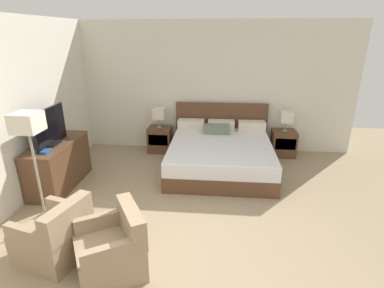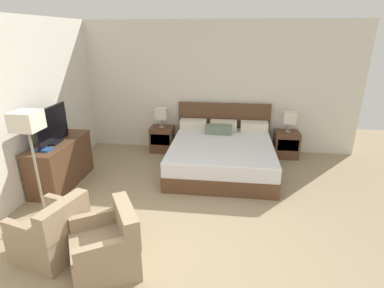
{
  "view_description": "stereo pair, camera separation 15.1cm",
  "coord_description": "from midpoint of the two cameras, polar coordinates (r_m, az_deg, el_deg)",
  "views": [
    {
      "loc": [
        0.36,
        -2.57,
        2.52
      ],
      "look_at": [
        -0.09,
        2.17,
        0.75
      ],
      "focal_mm": 28.0,
      "sensor_mm": 36.0,
      "label": 1
    },
    {
      "loc": [
        0.51,
        -2.55,
        2.52
      ],
      "look_at": [
        -0.09,
        2.17,
        0.75
      ],
      "focal_mm": 28.0,
      "sensor_mm": 36.0,
      "label": 2
    }
  ],
  "objects": [
    {
      "name": "tv",
      "position": [
        5.38,
        -26.11,
        2.91
      ],
      "size": [
        0.18,
        0.86,
        0.61
      ],
      "color": "black",
      "rests_on": "dresser"
    },
    {
      "name": "armchair_companion",
      "position": [
        3.61,
        -16.05,
        -18.8
      ],
      "size": [
        0.94,
        0.94,
        0.76
      ],
      "color": "#9E8466",
      "rests_on": "ground"
    },
    {
      "name": "ground_plane",
      "position": [
        3.62,
        -3.29,
        -23.77
      ],
      "size": [
        11.82,
        11.82,
        0.0
      ],
      "primitive_type": "plane",
      "color": "#998466"
    },
    {
      "name": "table_lamp_left",
      "position": [
        6.59,
        -6.97,
        5.72
      ],
      "size": [
        0.25,
        0.25,
        0.43
      ],
      "color": "gray",
      "rests_on": "nightstand_left"
    },
    {
      "name": "table_lamp_right",
      "position": [
        6.58,
        16.91,
        4.96
      ],
      "size": [
        0.25,
        0.25,
        0.43
      ],
      "color": "gray",
      "rests_on": "nightstand_right"
    },
    {
      "name": "nightstand_left",
      "position": [
        6.76,
        -6.77,
        0.89
      ],
      "size": [
        0.5,
        0.44,
        0.56
      ],
      "color": "brown",
      "rests_on": "ground"
    },
    {
      "name": "bed",
      "position": [
        5.89,
        4.7,
        -1.81
      ],
      "size": [
        2.01,
        2.15,
        1.09
      ],
      "color": "brown",
      "rests_on": "ground"
    },
    {
      "name": "wall_back",
      "position": [
        6.64,
        1.58,
        10.64
      ],
      "size": [
        6.49,
        0.06,
        2.79
      ],
      "primitive_type": "cube",
      "color": "silver",
      "rests_on": "ground"
    },
    {
      "name": "book_red_cover",
      "position": [
        5.18,
        -27.41,
        -1.23
      ],
      "size": [
        0.27,
        0.18,
        0.03
      ],
      "primitive_type": "cube",
      "rotation": [
        0.0,
        0.0,
        -0.09
      ],
      "color": "#234C8E",
      "rests_on": "dresser"
    },
    {
      "name": "armchair_by_window",
      "position": [
        4.03,
        -25.57,
        -15.59
      ],
      "size": [
        0.84,
        0.84,
        0.76
      ],
      "color": "#9E8466",
      "rests_on": "ground"
    },
    {
      "name": "nightstand_right",
      "position": [
        6.75,
        16.4,
        0.14
      ],
      "size": [
        0.5,
        0.44,
        0.56
      ],
      "color": "brown",
      "rests_on": "ground"
    },
    {
      "name": "floor_lamp",
      "position": [
        4.28,
        -29.53,
        1.83
      ],
      "size": [
        0.32,
        0.32,
        1.61
      ],
      "color": "gray",
      "rests_on": "ground"
    },
    {
      "name": "dresser",
      "position": [
        5.66,
        -24.71,
        -3.48
      ],
      "size": [
        0.53,
        1.37,
        0.8
      ],
      "color": "brown",
      "rests_on": "ground"
    },
    {
      "name": "wall_left",
      "position": [
        5.37,
        -30.31,
        5.49
      ],
      "size": [
        0.06,
        5.74,
        2.79
      ],
      "primitive_type": "cube",
      "color": "silver",
      "rests_on": "ground"
    }
  ]
}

